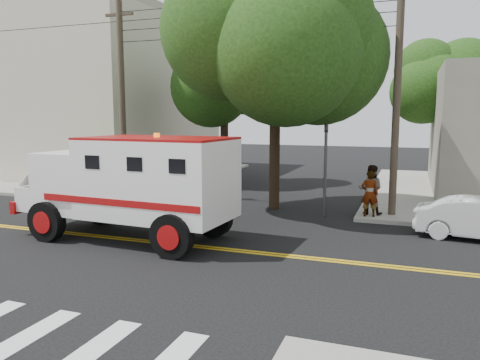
% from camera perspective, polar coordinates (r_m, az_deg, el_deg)
% --- Properties ---
extents(ground, '(100.00, 100.00, 0.00)m').
position_cam_1_polar(ground, '(14.74, -8.60, -7.68)').
color(ground, black).
rests_on(ground, ground).
extents(sidewalk_nw, '(17.00, 17.00, 0.15)m').
position_cam_1_polar(sidewalk_nw, '(33.20, -17.94, 0.78)').
color(sidewalk_nw, gray).
rests_on(sidewalk_nw, ground).
extents(building_left, '(16.00, 14.00, 10.00)m').
position_cam_1_polar(building_left, '(35.43, -19.36, 9.36)').
color(building_left, beige).
rests_on(building_left, sidewalk_nw).
extents(utility_pole_left, '(0.28, 0.28, 9.00)m').
position_cam_1_polar(utility_pole_left, '(22.27, -14.17, 9.08)').
color(utility_pole_left, '#382D23').
rests_on(utility_pole_left, ground).
extents(utility_pole_right, '(0.28, 0.28, 9.00)m').
position_cam_1_polar(utility_pole_right, '(18.66, 18.56, 9.20)').
color(utility_pole_right, '#382D23').
rests_on(utility_pole_right, ground).
extents(tree_main, '(6.08, 5.70, 9.85)m').
position_cam_1_polar(tree_main, '(19.57, 5.43, 17.44)').
color(tree_main, black).
rests_on(tree_main, ground).
extents(tree_left, '(4.48, 4.20, 7.70)m').
position_cam_1_polar(tree_left, '(26.10, -1.46, 11.79)').
color(tree_left, black).
rests_on(tree_left, ground).
extents(tree_right, '(4.80, 4.50, 8.20)m').
position_cam_1_polar(tree_right, '(28.36, 24.53, 11.52)').
color(tree_right, black).
rests_on(tree_right, ground).
extents(traffic_signal, '(0.15, 0.18, 3.60)m').
position_cam_1_polar(traffic_signal, '(18.37, 10.38, 2.41)').
color(traffic_signal, '#3F3F42').
rests_on(traffic_signal, ground).
extents(accessibility_sign, '(0.45, 0.10, 2.02)m').
position_cam_1_polar(accessibility_sign, '(22.89, -14.91, 1.15)').
color(accessibility_sign, '#3F3F42').
rests_on(accessibility_sign, ground).
extents(palm_planter, '(3.52, 2.63, 2.36)m').
position_cam_1_polar(palm_planter, '(23.94, -16.74, 2.04)').
color(palm_planter, '#1E3314').
rests_on(palm_planter, sidewalk_nw).
extents(armored_truck, '(7.34, 3.27, 3.28)m').
position_cam_1_polar(armored_truck, '(15.13, -12.93, -0.18)').
color(armored_truck, white).
rests_on(armored_truck, ground).
extents(pedestrian_a, '(0.70, 0.53, 1.75)m').
position_cam_1_polar(pedestrian_a, '(18.22, 15.51, -1.61)').
color(pedestrian_a, gray).
rests_on(pedestrian_a, sidewalk_ne).
extents(pedestrian_b, '(0.97, 0.78, 1.91)m').
position_cam_1_polar(pedestrian_b, '(18.67, 15.64, -1.14)').
color(pedestrian_b, gray).
rests_on(pedestrian_b, sidewalk_ne).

